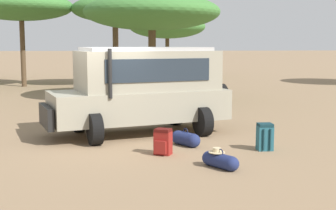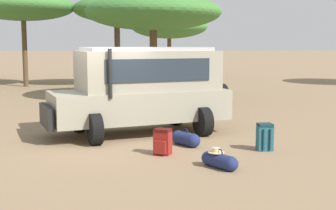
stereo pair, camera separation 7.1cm
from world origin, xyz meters
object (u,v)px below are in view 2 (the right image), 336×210
Objects in this scene: duffel_bag_soft_canvas at (186,139)px; acacia_tree_centre_back at (117,10)px; duffel_bag_low_black_case at (219,160)px; safari_vehicle at (143,88)px; acacia_tree_far_right at (169,27)px; acacia_tree_left_mid at (23,7)px; backpack_beside_front_wheel at (163,142)px; acacia_tree_right_mid at (153,13)px; backpack_cluster_center at (265,137)px.

acacia_tree_centre_back is (-1.54, 17.20, 4.38)m from duffel_bag_soft_canvas.
duffel_bag_low_black_case is 2.23m from duffel_bag_soft_canvas.
acacia_tree_far_right reaches higher than safari_vehicle.
acacia_tree_centre_back is at bearing -1.18° from acacia_tree_left_mid.
acacia_tree_far_right is (3.49, 23.34, 2.55)m from safari_vehicle.
acacia_tree_left_mid is 1.03× the size of acacia_tree_far_right.
backpack_beside_front_wheel is 0.09× the size of acacia_tree_right_mid.
duffel_bag_soft_canvas reaches higher than duffel_bag_low_black_case.
backpack_cluster_center is at bearing -80.70° from acacia_tree_right_mid.
duffel_bag_soft_canvas is at bearing -90.24° from acacia_tree_right_mid.
backpack_beside_front_wheel is at bearing -97.04° from acacia_tree_far_right.
acacia_tree_centre_back is (-1.91, 19.40, 4.39)m from duffel_bag_low_black_case.
acacia_tree_far_right reaches higher than backpack_beside_front_wheel.
acacia_tree_far_right is (2.54, 25.07, 3.67)m from duffel_bag_soft_canvas.
acacia_tree_right_mid is (0.99, 8.32, 2.64)m from safari_vehicle.
backpack_cluster_center is 0.11× the size of acacia_tree_far_right.
backpack_cluster_center is at bearing -63.95° from acacia_tree_left_mid.
safari_vehicle is 3.81m from backpack_cluster_center.
acacia_tree_centre_back is at bearing 95.12° from duffel_bag_soft_canvas.
safari_vehicle is 8.78m from acacia_tree_right_mid.
acacia_tree_left_mid is at bearing 109.20° from backpack_beside_front_wheel.
acacia_tree_far_right is at bearing 81.50° from safari_vehicle.
backpack_beside_front_wheel is at bearing -70.80° from acacia_tree_left_mid.
safari_vehicle reaches higher than backpack_beside_front_wheel.
backpack_cluster_center is (2.47, 0.17, 0.03)m from backpack_beside_front_wheel.
backpack_beside_front_wheel is at bearing 128.22° from duffel_bag_low_black_case.
duffel_bag_soft_canvas is (-1.80, 0.71, -0.14)m from backpack_cluster_center.
acacia_tree_centre_back is (5.46, -0.11, -0.13)m from acacia_tree_left_mid.
backpack_cluster_center is 11.49m from acacia_tree_right_mid.
duffel_bag_soft_canvas is at bearing 158.47° from backpack_cluster_center.
backpack_beside_front_wheel is at bearing -83.86° from safari_vehicle.
acacia_tree_far_right is (3.21, 25.95, 3.55)m from backpack_beside_front_wheel.
backpack_beside_front_wheel is 0.11× the size of acacia_tree_centre_back.
acacia_tree_left_mid reaches higher than duffel_bag_soft_canvas.
backpack_beside_front_wheel is 0.92× the size of backpack_cluster_center.
acacia_tree_right_mid is (0.04, 10.05, 3.76)m from duffel_bag_soft_canvas.
backpack_beside_front_wheel is 0.72× the size of duffel_bag_soft_canvas.
safari_vehicle reaches higher than duffel_bag_soft_canvas.
backpack_cluster_center is 0.78× the size of duffel_bag_low_black_case.
acacia_tree_centre_back reaches higher than backpack_beside_front_wheel.
duffel_bag_soft_canvas is at bearing -95.78° from acacia_tree_far_right.
backpack_beside_front_wheel is 26.39m from acacia_tree_far_right.
backpack_beside_front_wheel is 0.10× the size of acacia_tree_left_mid.
acacia_tree_left_mid is at bearing 116.05° from backpack_cluster_center.
acacia_tree_left_mid is 1.13× the size of acacia_tree_centre_back.
backpack_beside_front_wheel is 0.10× the size of acacia_tree_far_right.
safari_vehicle is 9.10× the size of backpack_beside_front_wheel.
acacia_tree_right_mid is at bearing 91.52° from duffel_bag_low_black_case.
safari_vehicle is 0.93× the size of acacia_tree_far_right.
acacia_tree_centre_back is at bearing 92.19° from safari_vehicle.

